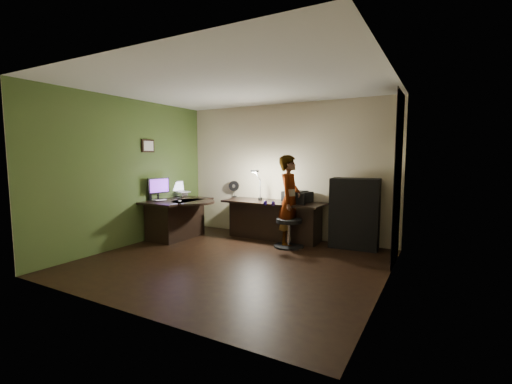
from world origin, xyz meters
The scene contains 27 objects.
floor centered at (0.00, 0.00, -0.01)m, with size 4.50×4.00×0.01m, color black.
ceiling centered at (0.00, 0.00, 2.71)m, with size 4.50×4.00×0.01m, color silver.
wall_back centered at (0.00, 2.00, 1.35)m, with size 4.50×0.01×2.70m, color #C3B590.
wall_front centered at (0.00, -2.00, 1.35)m, with size 4.50×0.01×2.70m, color #C3B590.
wall_left centered at (-2.25, 0.00, 1.35)m, with size 0.01×4.00×2.70m, color #C3B590.
wall_right centered at (2.25, 0.00, 1.35)m, with size 0.01×4.00×2.70m, color #C3B590.
green_wall_overlay centered at (-2.24, 0.00, 1.35)m, with size 0.00×4.00×2.70m, color #445C27.
arched_doorway centered at (2.24, 1.15, 1.30)m, with size 0.01×0.90×2.60m, color black.
french_door centered at (2.24, -0.55, 1.05)m, with size 0.02×0.92×2.10m, color white.
framed_picture centered at (-2.22, 0.45, 1.85)m, with size 0.04×0.30×0.25m, color black.
desk_left centered at (-1.83, 0.81, 0.39)m, with size 0.83×1.35×0.78m, color black.
desk_right centered at (-0.09, 1.63, 0.38)m, with size 2.03×0.71×0.76m, color black.
cabinet centered at (1.47, 1.78, 0.63)m, with size 0.84×0.42×1.26m, color black.
laptop_stand centered at (-2.11, 1.26, 0.84)m, with size 0.22×0.18×0.09m, color silver.
laptop centered at (-2.07, 1.26, 1.00)m, with size 0.33×0.31×0.23m, color silver.
monitor centered at (-2.09, 0.56, 0.95)m, with size 0.10×0.48×0.31m, color black.
mouse centered at (-1.49, 0.50, 0.81)m, with size 0.06×0.09×0.03m, color silver.
phone centered at (-1.90, 0.96, 0.80)m, with size 0.06×0.12×0.01m, color black.
pen centered at (-2.05, 0.57, 0.80)m, with size 0.01×0.13×0.01m, color black.
speaker centered at (-2.19, 0.44, 0.88)m, with size 0.07×0.07×0.18m, color black.
notepad centered at (-2.02, 0.51, 0.80)m, with size 0.17×0.23×0.01m, color silver.
desk_fan centered at (-1.18, 1.92, 0.94)m, with size 0.22×0.12×0.35m, color black.
headphones centered at (0.10, 1.09, 0.82)m, with size 0.20×0.09×0.10m, color #110978.
printer centered at (0.36, 1.79, 0.88)m, with size 0.50×0.39×0.22m, color black.
desk_lamp centered at (-0.36, 1.61, 1.09)m, with size 0.16×0.30×0.65m, color black.
office_chair centered at (0.42, 1.26, 0.49)m, with size 0.55×0.55×0.98m, color black.
person centered at (0.36, 1.40, 0.84)m, with size 0.60×0.40×1.67m, color #D8A88C.
Camera 1 is at (2.86, -4.38, 1.66)m, focal length 24.00 mm.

